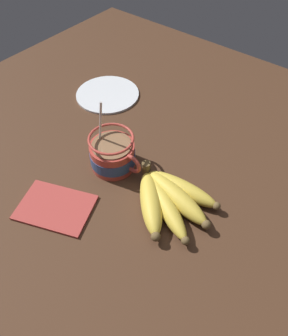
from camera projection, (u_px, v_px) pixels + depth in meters
table at (133, 181)px, 76.34cm from camera, size 132.18×132.18×3.17cm
coffee_mug at (113, 154)px, 74.86cm from camera, size 13.65×10.44×17.48cm
banana_bunch at (168, 199)px, 68.45cm from camera, size 19.97×16.96×4.44cm
napkin at (55, 207)px, 69.06cm from camera, size 18.13×15.52×0.60cm
small_plate at (108, 94)px, 95.77cm from camera, size 18.34×18.34×0.60cm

